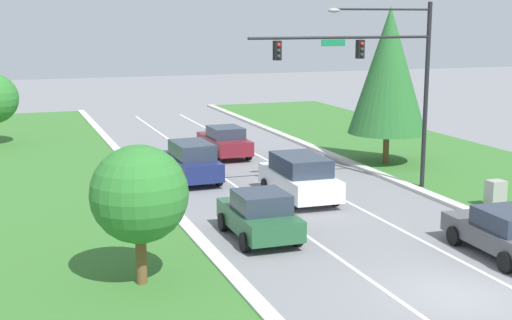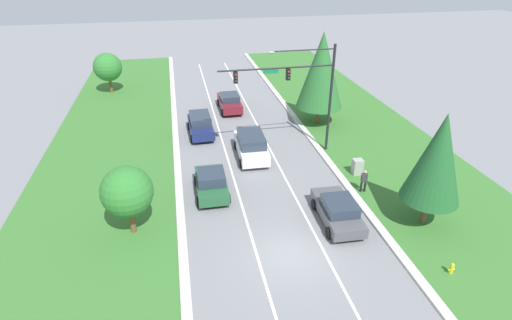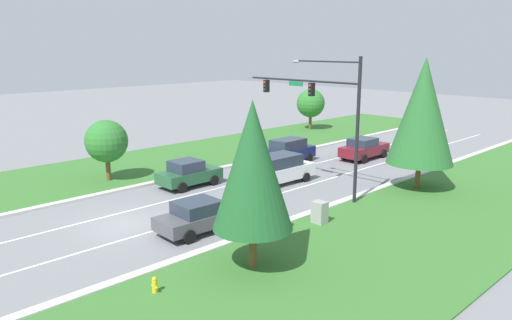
# 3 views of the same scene
# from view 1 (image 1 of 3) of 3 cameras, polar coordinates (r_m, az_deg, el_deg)

# --- Properties ---
(ground_plane) EXTENTS (160.00, 160.00, 0.00)m
(ground_plane) POSITION_cam_1_polar(r_m,az_deg,el_deg) (21.39, 15.83, -10.30)
(ground_plane) COLOR slate
(curb_strip_left) EXTENTS (0.50, 90.00, 0.15)m
(curb_strip_left) POSITION_cam_1_polar(r_m,az_deg,el_deg) (18.82, 1.31, -12.65)
(curb_strip_left) COLOR beige
(curb_strip_left) RESTS_ON ground_plane
(lane_stripe_inner_left) EXTENTS (0.14, 81.00, 0.01)m
(lane_stripe_inner_left) POSITION_cam_1_polar(r_m,az_deg,el_deg) (20.45, 11.63, -11.11)
(lane_stripe_inner_left) COLOR white
(lane_stripe_inner_left) RESTS_ON ground_plane
(lane_stripe_inner_right) EXTENTS (0.14, 81.00, 0.01)m
(lane_stripe_inner_right) POSITION_cam_1_polar(r_m,az_deg,el_deg) (22.44, 19.63, -9.50)
(lane_stripe_inner_right) COLOR white
(lane_stripe_inner_right) RESTS_ON ground_plane
(traffic_signal_mast) EXTENTS (8.60, 0.41, 8.43)m
(traffic_signal_mast) POSITION_cam_1_polar(r_m,az_deg,el_deg) (31.76, 9.89, 7.33)
(traffic_signal_mast) COLOR black
(traffic_signal_mast) RESTS_ON ground_plane
(forest_sedan) EXTENTS (2.16, 4.16, 1.75)m
(forest_sedan) POSITION_cam_1_polar(r_m,az_deg,el_deg) (25.29, 0.28, -4.43)
(forest_sedan) COLOR #235633
(forest_sedan) RESTS_ON ground_plane
(white_suv) EXTENTS (2.39, 5.09, 1.93)m
(white_suv) POSITION_cam_1_polar(r_m,az_deg,el_deg) (30.85, 3.51, -1.34)
(white_suv) COLOR white
(white_suv) RESTS_ON ground_plane
(graphite_sedan) EXTENTS (2.28, 4.66, 1.60)m
(graphite_sedan) POSITION_cam_1_polar(r_m,az_deg,el_deg) (24.90, 19.36, -5.48)
(graphite_sedan) COLOR #4C4C51
(graphite_sedan) RESTS_ON ground_plane
(navy_suv) EXTENTS (2.16, 4.56, 1.91)m
(navy_suv) POSITION_cam_1_polar(r_m,az_deg,el_deg) (34.29, -5.16, -0.10)
(navy_suv) COLOR navy
(navy_suv) RESTS_ON ground_plane
(burgundy_sedan) EXTENTS (2.16, 4.70, 1.74)m
(burgundy_sedan) POSITION_cam_1_polar(r_m,az_deg,el_deg) (40.32, -2.53, 1.50)
(burgundy_sedan) COLOR maroon
(burgundy_sedan) RESTS_ON ground_plane
(utility_cabinet) EXTENTS (0.70, 0.60, 1.21)m
(utility_cabinet) POSITION_cam_1_polar(r_m,az_deg,el_deg) (30.82, 18.60, -2.66)
(utility_cabinet) COLOR #9E9E99
(utility_cabinet) RESTS_ON ground_plane
(conifer_far_right_tree) EXTENTS (4.14, 4.14, 8.35)m
(conifer_far_right_tree) POSITION_cam_1_polar(r_m,az_deg,el_deg) (38.15, 10.58, 7.05)
(conifer_far_right_tree) COLOR brown
(conifer_far_right_tree) RESTS_ON ground_plane
(oak_far_left_tree) EXTENTS (2.85, 2.85, 4.19)m
(oak_far_left_tree) POSITION_cam_1_polar(r_m,az_deg,el_deg) (20.66, -9.33, -2.75)
(oak_far_left_tree) COLOR brown
(oak_far_left_tree) RESTS_ON ground_plane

